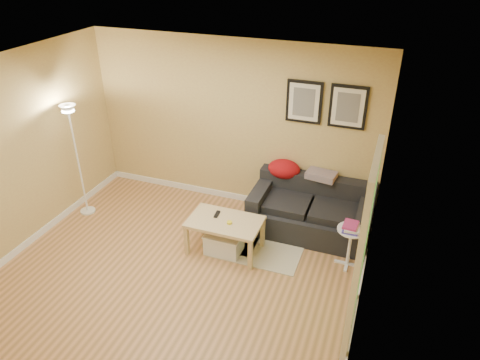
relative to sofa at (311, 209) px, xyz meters
The scene contains 24 objects.
floor 2.09m from the sofa, 132.05° to the right, with size 4.50×4.50×0.00m, color tan.
ceiling 3.03m from the sofa, 132.05° to the right, with size 4.50×4.50×0.00m, color white.
wall_back 1.73m from the sofa, 161.19° to the left, with size 4.50×4.50×0.00m, color tan.
wall_front 3.90m from the sofa, 111.35° to the right, with size 4.50×4.50×0.00m, color tan.
wall_left 4.05m from the sofa, 157.15° to the right, with size 4.00×4.00×0.00m, color tan.
wall_right 1.99m from the sofa, 60.38° to the right, with size 4.00×4.00×0.00m, color tan.
baseboard_back 1.49m from the sofa, 161.57° to the left, with size 4.50×0.02×0.10m, color white.
baseboard_left 3.94m from the sofa, 157.09° to the right, with size 0.02×4.00×0.10m, color white.
baseboard_right 1.78m from the sofa, 60.66° to the right, with size 0.02×4.00×0.10m, color white.
sofa is the anchor object (origin of this frame).
red_throw 0.73m from the sofa, 146.38° to the left, with size 0.48×0.36×0.28m, color maroon, non-canonical shape.
plaid_throw 0.52m from the sofa, 80.01° to the left, with size 0.42×0.26×0.10m, color tan, non-canonical shape.
framed_print_left 1.52m from the sofa, 123.99° to the left, with size 0.50×0.04×0.60m, color black, non-canonical shape.
framed_print_right 1.52m from the sofa, 56.01° to the left, with size 0.50×0.04×0.60m, color black, non-canonical shape.
area_rug 0.95m from the sofa, 132.48° to the right, with size 1.25×0.85×0.01m, color beige.
green_runner 1.22m from the sofa, 146.09° to the right, with size 0.70×0.50×0.01m, color #668C4C.
coffee_table 1.31m from the sofa, 139.19° to the right, with size 0.98×0.60×0.49m, color #D0B67F, non-canonical shape.
remote_control 1.37m from the sofa, 146.35° to the right, with size 0.05×0.16×0.02m, color black.
tape_roll 1.27m from the sofa, 135.28° to the right, with size 0.07×0.07×0.03m, color yellow.
storage_bin 1.35m from the sofa, 137.94° to the right, with size 0.49×0.36×0.30m, color white, non-canonical shape.
side_table 0.87m from the sofa, 41.96° to the right, with size 0.37×0.37×0.57m, color white, non-canonical shape.
book_stack 0.89m from the sofa, 43.23° to the right, with size 0.20×0.26×0.08m, color #463AAF, non-canonical shape.
floor_lamp 3.48m from the sofa, 168.34° to the right, with size 0.23×0.23×1.77m, color white, non-canonical shape.
doorway 1.98m from the sofa, 63.98° to the right, with size 0.12×1.01×2.13m, color white, non-canonical shape.
Camera 1 is at (2.28, -3.83, 3.83)m, focal length 33.15 mm.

